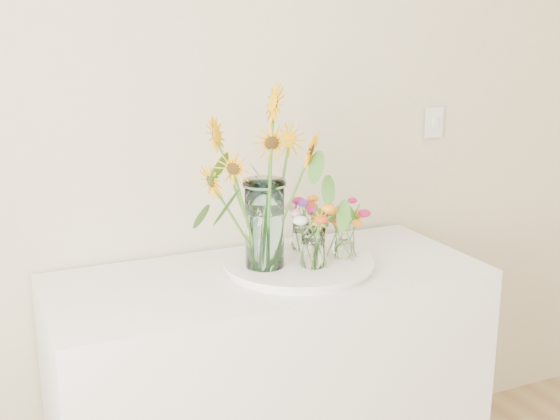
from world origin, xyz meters
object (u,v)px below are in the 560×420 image
object	(u,v)px
mason_jar	(265,224)
counter	(269,398)
small_vase_a	(313,248)
tray	(299,266)
small_vase_b	(344,242)
small_vase_c	(301,236)

from	to	relation	value
mason_jar	counter	bearing A→B (deg)	38.79
counter	small_vase_a	world-z (taller)	small_vase_a
tray	small_vase_b	xyz separation A→B (m)	(0.15, -0.02, 0.07)
small_vase_a	tray	bearing A→B (deg)	104.20
mason_jar	small_vase_a	bearing A→B (deg)	-24.93
small_vase_a	small_vase_b	bearing A→B (deg)	18.93
small_vase_a	small_vase_b	distance (m)	0.15
small_vase_c	tray	bearing A→B (deg)	-119.17
mason_jar	small_vase_c	world-z (taller)	mason_jar
tray	small_vase_c	world-z (taller)	small_vase_c
small_vase_b	small_vase_c	size ratio (longest dim) A/B	1.10
small_vase_a	small_vase_b	size ratio (longest dim) A/B	1.17
mason_jar	small_vase_b	size ratio (longest dim) A/B	2.60
mason_jar	small_vase_c	distance (m)	0.24
small_vase_a	small_vase_c	world-z (taller)	small_vase_a
small_vase_b	small_vase_c	bearing A→B (deg)	123.93
counter	mason_jar	distance (m)	0.62
counter	small_vase_b	distance (m)	0.59
tray	small_vase_a	xyz separation A→B (m)	(0.02, -0.07, 0.08)
tray	small_vase_c	distance (m)	0.15
small_vase_a	small_vase_c	xyz separation A→B (m)	(0.05, 0.18, -0.01)
tray	small_vase_a	bearing A→B (deg)	-75.80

